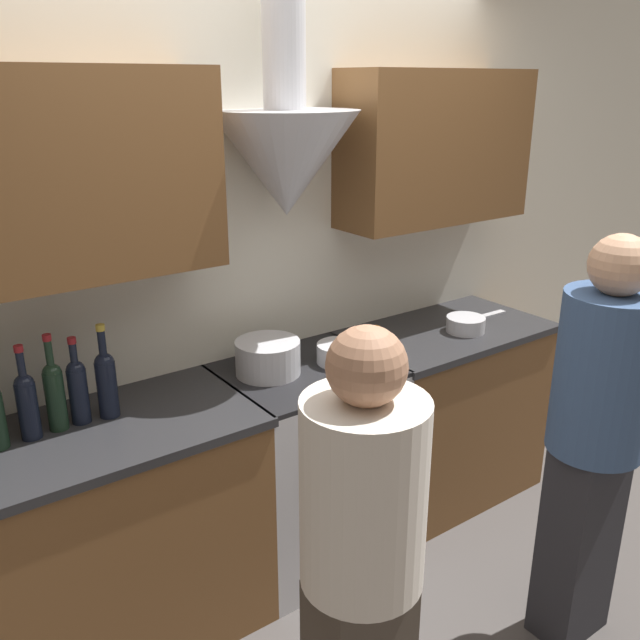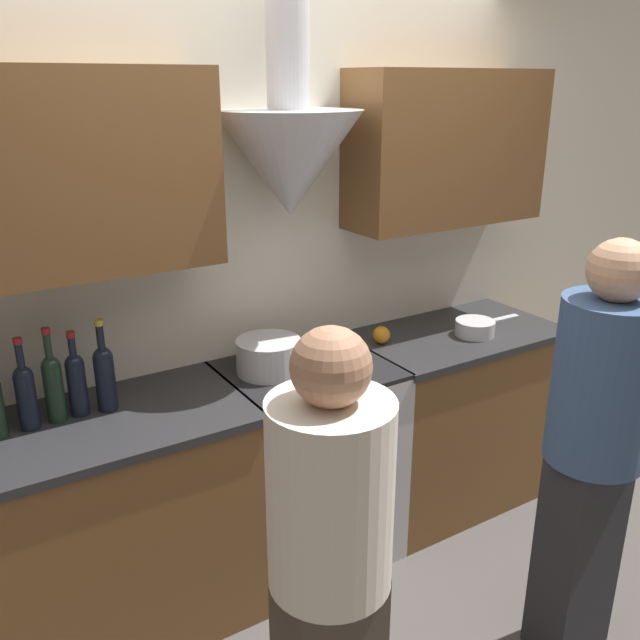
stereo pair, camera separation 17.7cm
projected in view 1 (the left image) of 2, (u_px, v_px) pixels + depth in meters
The scene contains 16 objects.
ground_plane at pixel (350, 587), 2.97m from camera, with size 12.00×12.00×0.00m, color #4C4744.
wall_back at pixel (255, 235), 2.88m from camera, with size 8.40×0.60×2.60m.
counter_left at pixel (66, 555), 2.47m from camera, with size 1.47×0.62×0.93m.
counter_right at pixel (441, 411), 3.54m from camera, with size 1.03×0.62×0.93m.
stove_range at pixel (307, 462), 3.06m from camera, with size 0.71×0.60×0.93m.
wine_bottle_6 at pixel (27, 402), 2.30m from camera, with size 0.07×0.07×0.34m.
wine_bottle_7 at pixel (55, 392), 2.36m from camera, with size 0.07×0.07×0.36m.
wine_bottle_8 at pixel (78, 388), 2.41m from camera, with size 0.07×0.07×0.33m.
wine_bottle_9 at pixel (106, 380), 2.45m from camera, with size 0.07×0.07×0.36m.
stock_pot at pixel (268, 357), 2.84m from camera, with size 0.27×0.27×0.15m.
mixing_bowl at pixel (340, 353), 2.96m from camera, with size 0.20×0.20×0.08m.
orange_fruit at pixel (375, 333), 3.19m from camera, with size 0.08×0.08×0.08m.
saucepan at pixel (466, 324), 3.32m from camera, with size 0.19×0.19×0.07m.
chefs_knife at pixel (486, 316), 3.55m from camera, with size 0.27×0.04×0.01m.
person_foreground_left at pixel (361, 585), 1.74m from camera, with size 0.31×0.31×1.59m.
person_foreground_right at pixel (595, 431), 2.46m from camera, with size 0.34×0.34×1.63m.
Camera 1 is at (-1.52, -1.87, 2.10)m, focal length 38.00 mm.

